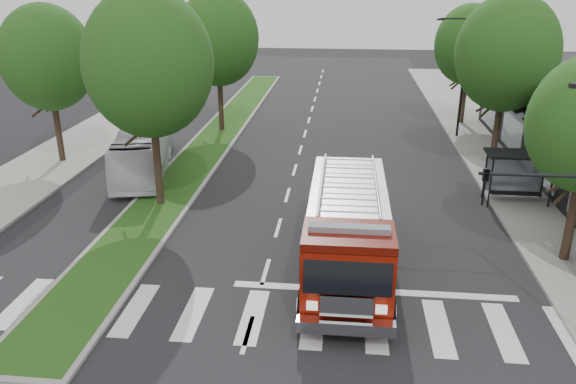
% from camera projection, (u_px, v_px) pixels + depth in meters
% --- Properties ---
extents(ground, '(140.00, 140.00, 0.00)m').
position_uv_depth(ground, '(266.00, 272.00, 21.24)').
color(ground, black).
rests_on(ground, ground).
extents(sidewalk_right, '(5.00, 80.00, 0.15)m').
position_uv_depth(sidewalk_right, '(529.00, 189.00, 29.29)').
color(sidewalk_right, gray).
rests_on(sidewalk_right, ground).
extents(sidewalk_left, '(5.00, 80.00, 0.15)m').
position_uv_depth(sidewalk_left, '(38.00, 172.00, 31.88)').
color(sidewalk_left, gray).
rests_on(sidewalk_left, ground).
extents(median, '(3.00, 50.00, 0.15)m').
position_uv_depth(median, '(216.00, 138.00, 38.49)').
color(median, gray).
rests_on(median, ground).
extents(bus_shelter, '(3.20, 1.60, 2.61)m').
position_uv_depth(bus_shelter, '(519.00, 163.00, 26.98)').
color(bus_shelter, black).
rests_on(bus_shelter, ground).
extents(tree_right_mid, '(5.60, 5.60, 9.72)m').
position_uv_depth(tree_right_mid, '(507.00, 53.00, 30.78)').
color(tree_right_mid, black).
rests_on(tree_right_mid, ground).
extents(tree_right_far, '(5.00, 5.00, 8.73)m').
position_uv_depth(tree_right_far, '(470.00, 45.00, 40.29)').
color(tree_right_far, black).
rests_on(tree_right_far, ground).
extents(tree_median_near, '(5.80, 5.80, 10.16)m').
position_uv_depth(tree_median_near, '(149.00, 64.00, 24.92)').
color(tree_median_near, black).
rests_on(tree_median_near, ground).
extents(tree_median_far, '(5.60, 5.60, 9.72)m').
position_uv_depth(tree_median_far, '(218.00, 39.00, 38.03)').
color(tree_median_far, black).
rests_on(tree_median_far, ground).
extents(tree_left_mid, '(5.20, 5.20, 9.16)m').
position_uv_depth(tree_left_mid, '(47.00, 58.00, 31.50)').
color(tree_left_mid, black).
rests_on(tree_left_mid, ground).
extents(streetlight_right_far, '(2.11, 0.20, 8.00)m').
position_uv_depth(streetlight_right_far, '(461.00, 72.00, 37.18)').
color(streetlight_right_far, black).
rests_on(streetlight_right_far, ground).
extents(fire_engine, '(3.02, 9.80, 3.40)m').
position_uv_depth(fire_engine, '(347.00, 231.00, 20.83)').
color(fire_engine, '#570D04').
rests_on(fire_engine, ground).
extents(city_bus, '(4.40, 10.39, 2.82)m').
position_uv_depth(city_bus, '(145.00, 147.00, 31.86)').
color(city_bus, silver).
rests_on(city_bus, ground).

